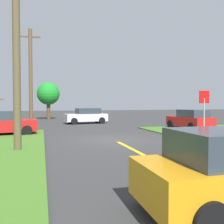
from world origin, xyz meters
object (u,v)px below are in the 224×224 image
object	(u,v)px
car_on_crossroad	(191,120)
utility_pole_mid	(31,77)
car_approaching_junction	(86,116)
oak_tree_left	(48,94)
stop_sign	(204,106)
parked_car_near_building	(3,123)
utility_pole_near	(16,41)

from	to	relation	value
car_on_crossroad	utility_pole_mid	xyz separation A→B (m)	(-12.68, 6.56, 3.79)
car_approaching_junction	oak_tree_left	bearing A→B (deg)	-72.51
stop_sign	car_on_crossroad	xyz separation A→B (m)	(3.06, 6.00, -1.16)
parked_car_near_building	utility_pole_near	world-z (taller)	utility_pole_near
utility_pole_near	car_on_crossroad	bearing A→B (deg)	25.84
car_on_crossroad	utility_pole_mid	bearing A→B (deg)	55.06
car_on_crossroad	parked_car_near_building	size ratio (longest dim) A/B	0.94
stop_sign	car_approaching_junction	xyz separation A→B (m)	(-4.14, 14.13, -1.16)
car_on_crossroad	car_approaching_junction	size ratio (longest dim) A/B	0.90
stop_sign	utility_pole_near	xyz separation A→B (m)	(-9.68, -0.17, 2.87)
stop_sign	utility_pole_near	world-z (taller)	utility_pole_near
parked_car_near_building	oak_tree_left	distance (m)	16.54
utility_pole_near	utility_pole_mid	size ratio (longest dim) A/B	1.05
stop_sign	utility_pole_near	distance (m)	10.10
car_approaching_junction	utility_pole_mid	bearing A→B (deg)	8.62
stop_sign	utility_pole_near	bearing A→B (deg)	-7.06
car_approaching_junction	utility_pole_mid	xyz separation A→B (m)	(-5.48, -1.58, 3.79)
parked_car_near_building	utility_pole_mid	xyz separation A→B (m)	(1.56, 6.49, 3.79)
stop_sign	car_on_crossroad	bearing A→B (deg)	-125.12
oak_tree_left	car_on_crossroad	bearing A→B (deg)	-55.89
car_approaching_junction	oak_tree_left	world-z (taller)	oak_tree_left
car_on_crossroad	oak_tree_left	size ratio (longest dim) A/B	0.84
parked_car_near_building	utility_pole_mid	distance (m)	7.67
oak_tree_left	parked_car_near_building	bearing A→B (deg)	-101.85
car_approaching_junction	utility_pole_near	xyz separation A→B (m)	(-5.54, -14.30, 4.03)
parked_car_near_building	utility_pole_mid	size ratio (longest dim) A/B	0.48
utility_pole_near	parked_car_near_building	bearing A→B (deg)	103.48
stop_sign	car_approaching_junction	distance (m)	14.77
oak_tree_left	stop_sign	bearing A→B (deg)	-70.49
oak_tree_left	utility_pole_near	bearing A→B (deg)	-94.78
car_on_crossroad	car_approaching_junction	distance (m)	10.86
stop_sign	utility_pole_mid	xyz separation A→B (m)	(-9.62, 12.56, 2.63)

